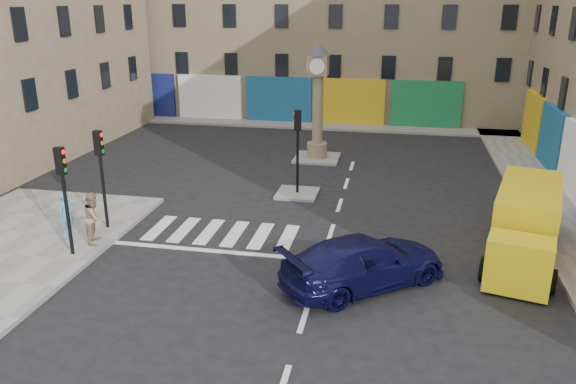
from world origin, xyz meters
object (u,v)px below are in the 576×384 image
(yellow_van, at_px, (526,224))
(pedestrian_blue, at_px, (66,214))
(traffic_light_left_near, at_px, (63,184))
(clock_pillar, at_px, (318,94))
(pedestrian_tan, at_px, (94,217))
(traffic_light_island, at_px, (298,138))
(navy_sedan, at_px, (364,262))
(traffic_light_left_far, at_px, (101,164))

(yellow_van, xyz_separation_m, pedestrian_blue, (-15.92, -1.71, -0.17))
(traffic_light_left_near, bearing_deg, clock_pillar, 65.45)
(traffic_light_left_near, distance_m, clock_pillar, 15.19)
(clock_pillar, xyz_separation_m, pedestrian_tan, (-6.00, -12.72, -2.49))
(traffic_light_left_near, distance_m, pedestrian_blue, 2.39)
(traffic_light_left_near, height_order, traffic_light_island, traffic_light_left_near)
(traffic_light_island, relative_size, navy_sedan, 0.70)
(pedestrian_blue, height_order, pedestrian_tan, pedestrian_tan)
(traffic_light_island, bearing_deg, clock_pillar, 90.00)
(yellow_van, bearing_deg, clock_pillar, 142.99)
(traffic_light_left_near, relative_size, pedestrian_blue, 2.25)
(traffic_light_island, height_order, navy_sedan, traffic_light_island)
(pedestrian_blue, distance_m, pedestrian_tan, 1.35)
(clock_pillar, height_order, yellow_van, clock_pillar)
(clock_pillar, distance_m, yellow_van, 13.92)
(traffic_light_left_near, height_order, pedestrian_tan, traffic_light_left_near)
(navy_sedan, xyz_separation_m, pedestrian_tan, (-9.46, 1.10, 0.30))
(traffic_light_left_far, relative_size, pedestrian_tan, 2.03)
(traffic_light_left_far, xyz_separation_m, yellow_van, (14.92, 0.72, -1.48))
(clock_pillar, distance_m, pedestrian_tan, 14.28)
(pedestrian_blue, bearing_deg, yellow_van, -59.28)
(pedestrian_blue, bearing_deg, navy_sedan, -73.02)
(traffic_light_left_near, distance_m, traffic_light_left_far, 2.40)
(traffic_light_island, height_order, clock_pillar, clock_pillar)
(pedestrian_blue, bearing_deg, clock_pillar, -5.93)
(traffic_light_left_near, xyz_separation_m, clock_pillar, (6.30, 13.80, 0.93))
(navy_sedan, bearing_deg, yellow_van, -97.36)
(traffic_light_left_near, bearing_deg, pedestrian_blue, 125.18)
(traffic_light_left_far, xyz_separation_m, navy_sedan, (9.76, -2.42, -1.85))
(pedestrian_blue, bearing_deg, pedestrian_tan, -80.16)
(traffic_light_left_far, height_order, navy_sedan, traffic_light_left_far)
(pedestrian_tan, bearing_deg, clock_pillar, -38.11)
(pedestrian_blue, bearing_deg, traffic_light_left_near, -120.22)
(traffic_light_island, xyz_separation_m, pedestrian_blue, (-7.30, -6.38, -1.62))
(traffic_light_left_far, height_order, pedestrian_tan, traffic_light_left_far)
(traffic_light_island, distance_m, yellow_van, 9.91)
(clock_pillar, xyz_separation_m, navy_sedan, (3.46, -13.82, -2.78))
(pedestrian_blue, xyz_separation_m, pedestrian_tan, (1.30, -0.34, 0.09))
(clock_pillar, relative_size, navy_sedan, 1.15)
(traffic_light_left_far, height_order, traffic_light_island, traffic_light_left_far)
(traffic_light_left_near, distance_m, pedestrian_tan, 1.92)
(traffic_light_island, bearing_deg, yellow_van, -28.49)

